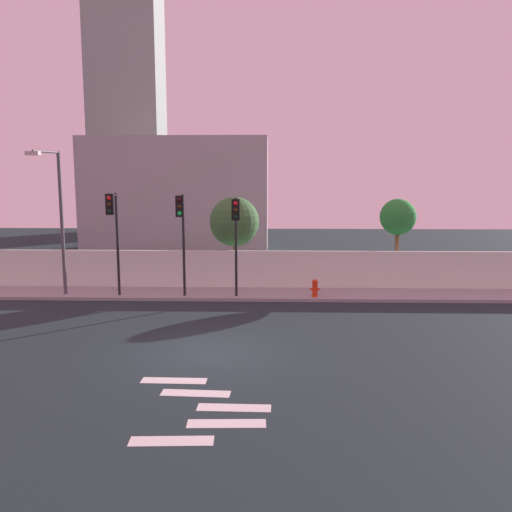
{
  "coord_description": "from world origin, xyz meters",
  "views": [
    {
      "loc": [
        1.95,
        -16.56,
        5.61
      ],
      "look_at": [
        1.3,
        6.5,
        2.14
      ],
      "focal_mm": 38.06,
      "sensor_mm": 36.0,
      "label": 1
    }
  ],
  "objects_px": {
    "fire_hydrant": "(315,287)",
    "street_lamp_curbside": "(58,210)",
    "roadside_tree_midleft": "(398,218)",
    "roadside_tree_leftmost": "(234,222)",
    "traffic_light_right": "(182,223)",
    "traffic_light_center": "(113,222)",
    "traffic_light_left": "(236,226)"
  },
  "relations": [
    {
      "from": "traffic_light_center",
      "to": "traffic_light_right",
      "type": "xyz_separation_m",
      "value": [
        3.03,
        -0.19,
        -0.02
      ]
    },
    {
      "from": "traffic_light_left",
      "to": "roadside_tree_leftmost",
      "type": "distance_m",
      "value": 3.98
    },
    {
      "from": "traffic_light_center",
      "to": "fire_hydrant",
      "type": "xyz_separation_m",
      "value": [
        8.9,
        0.51,
        -2.96
      ]
    },
    {
      "from": "fire_hydrant",
      "to": "roadside_tree_leftmost",
      "type": "distance_m",
      "value": 5.72
    },
    {
      "from": "traffic_light_right",
      "to": "fire_hydrant",
      "type": "relative_size",
      "value": 5.69
    },
    {
      "from": "fire_hydrant",
      "to": "street_lamp_curbside",
      "type": "bearing_deg",
      "value": 179.98
    },
    {
      "from": "roadside_tree_midleft",
      "to": "traffic_light_center",
      "type": "bearing_deg",
      "value": -164.08
    },
    {
      "from": "street_lamp_curbside",
      "to": "roadside_tree_leftmost",
      "type": "height_order",
      "value": "street_lamp_curbside"
    },
    {
      "from": "roadside_tree_leftmost",
      "to": "roadside_tree_midleft",
      "type": "bearing_deg",
      "value": -0.0
    },
    {
      "from": "traffic_light_right",
      "to": "street_lamp_curbside",
      "type": "xyz_separation_m",
      "value": [
        -5.68,
        0.7,
        0.51
      ]
    },
    {
      "from": "traffic_light_right",
      "to": "street_lamp_curbside",
      "type": "relative_size",
      "value": 0.71
    },
    {
      "from": "traffic_light_left",
      "to": "fire_hydrant",
      "type": "distance_m",
      "value": 4.57
    },
    {
      "from": "traffic_light_left",
      "to": "roadside_tree_leftmost",
      "type": "bearing_deg",
      "value": 94.84
    },
    {
      "from": "traffic_light_left",
      "to": "roadside_tree_leftmost",
      "type": "relative_size",
      "value": 0.99
    },
    {
      "from": "fire_hydrant",
      "to": "roadside_tree_midleft",
      "type": "bearing_deg",
      "value": 36.93
    },
    {
      "from": "traffic_light_right",
      "to": "street_lamp_curbside",
      "type": "height_order",
      "value": "street_lamp_curbside"
    },
    {
      "from": "street_lamp_curbside",
      "to": "roadside_tree_leftmost",
      "type": "xyz_separation_m",
      "value": [
        7.7,
        3.27,
        -0.78
      ]
    },
    {
      "from": "fire_hydrant",
      "to": "traffic_light_left",
      "type": "bearing_deg",
      "value": -168.94
    },
    {
      "from": "traffic_light_center",
      "to": "traffic_light_right",
      "type": "bearing_deg",
      "value": -3.52
    },
    {
      "from": "traffic_light_left",
      "to": "traffic_light_center",
      "type": "height_order",
      "value": "traffic_light_center"
    },
    {
      "from": "traffic_light_right",
      "to": "traffic_light_center",
      "type": "bearing_deg",
      "value": 176.48
    },
    {
      "from": "street_lamp_curbside",
      "to": "traffic_light_center",
      "type": "bearing_deg",
      "value": -10.9
    },
    {
      "from": "roadside_tree_leftmost",
      "to": "roadside_tree_midleft",
      "type": "xyz_separation_m",
      "value": [
        8.2,
        -0.0,
        0.22
      ]
    },
    {
      "from": "roadside_tree_leftmost",
      "to": "traffic_light_right",
      "type": "bearing_deg",
      "value": -116.98
    },
    {
      "from": "street_lamp_curbside",
      "to": "roadside_tree_midleft",
      "type": "xyz_separation_m",
      "value": [
        15.9,
        3.27,
        -0.55
      ]
    },
    {
      "from": "roadside_tree_leftmost",
      "to": "roadside_tree_midleft",
      "type": "distance_m",
      "value": 8.21
    },
    {
      "from": "fire_hydrant",
      "to": "roadside_tree_leftmost",
      "type": "bearing_deg",
      "value": 139.61
    },
    {
      "from": "traffic_light_right",
      "to": "roadside_tree_leftmost",
      "type": "relative_size",
      "value": 1.02
    },
    {
      "from": "roadside_tree_leftmost",
      "to": "roadside_tree_midleft",
      "type": "height_order",
      "value": "roadside_tree_leftmost"
    },
    {
      "from": "traffic_light_left",
      "to": "roadside_tree_midleft",
      "type": "relative_size",
      "value": 1.01
    },
    {
      "from": "roadside_tree_midleft",
      "to": "roadside_tree_leftmost",
      "type": "bearing_deg",
      "value": 180.0
    },
    {
      "from": "roadside_tree_leftmost",
      "to": "fire_hydrant",
      "type": "bearing_deg",
      "value": -40.39
    }
  ]
}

